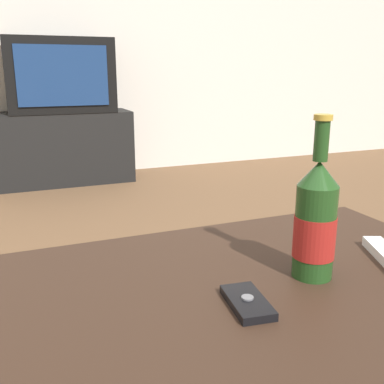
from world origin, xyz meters
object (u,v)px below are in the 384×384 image
tv_stand (65,148)px  cell_phone (247,302)px  beer_bottle (315,222)px  television (60,75)px

tv_stand → cell_phone: bearing=-90.7°
tv_stand → beer_bottle: (0.13, -2.72, 0.28)m
television → cell_phone: television is taller
television → beer_bottle: bearing=-87.2°
television → beer_bottle: television is taller
tv_stand → cell_phone: tv_stand is taller
beer_bottle → cell_phone: beer_bottle is taller
beer_bottle → cell_phone: 0.20m
television → cell_phone: 2.79m
television → tv_stand: bearing=90.0°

